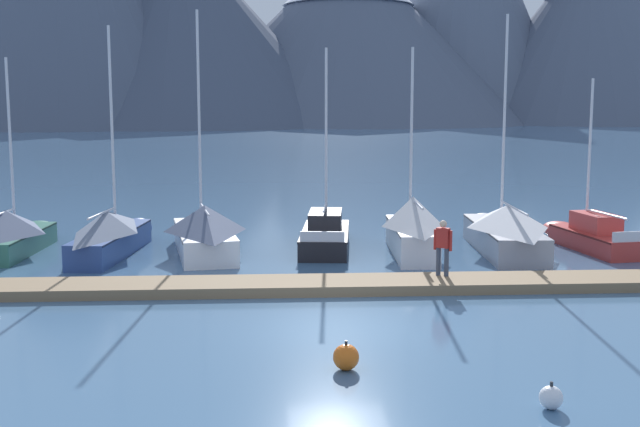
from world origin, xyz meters
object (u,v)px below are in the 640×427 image
at_px(sailboat_mid_dock_port, 203,229).
at_px(mooring_buoy_channel_marker, 551,398).
at_px(sailboat_second_berth, 113,232).
at_px(sailboat_far_berth, 411,226).
at_px(sailboat_end_of_dock, 588,235).
at_px(person_on_dock, 443,244).
at_px(sailboat_nearest_berth, 12,232).
at_px(mooring_buoy_inner_mooring, 346,357).
at_px(sailboat_outer_slip, 503,228).
at_px(sailboat_mid_dock_starboard, 326,233).

relative_size(sailboat_mid_dock_port, mooring_buoy_channel_marker, 17.18).
xyz_separation_m(sailboat_second_berth, mooring_buoy_channel_marker, (10.53, -15.58, -0.59)).
xyz_separation_m(sailboat_far_berth, sailboat_end_of_dock, (6.95, 0.72, -0.52)).
relative_size(sailboat_second_berth, person_on_dock, 4.84).
height_order(sailboat_mid_dock_port, mooring_buoy_channel_marker, sailboat_mid_dock_port).
bearing_deg(person_on_dock, sailboat_mid_dock_port, 141.92).
distance_m(sailboat_nearest_berth, sailboat_end_of_dock, 21.48).
distance_m(sailboat_nearest_berth, person_on_dock, 15.87).
xyz_separation_m(sailboat_mid_dock_port, person_on_dock, (7.54, -5.91, 0.40)).
xyz_separation_m(sailboat_nearest_berth, mooring_buoy_inner_mooring, (10.80, -13.79, -0.50)).
height_order(sailboat_outer_slip, mooring_buoy_inner_mooring, sailboat_outer_slip).
bearing_deg(mooring_buoy_channel_marker, mooring_buoy_inner_mooring, 145.28).
bearing_deg(mooring_buoy_channel_marker, sailboat_far_berth, 89.00).
height_order(sailboat_mid_dock_starboard, mooring_buoy_channel_marker, sailboat_mid_dock_starboard).
height_order(sailboat_mid_dock_port, sailboat_end_of_dock, sailboat_mid_dock_port).
bearing_deg(person_on_dock, sailboat_mid_dock_starboard, 113.95).
relative_size(sailboat_far_berth, mooring_buoy_channel_marker, 14.47).
bearing_deg(sailboat_far_berth, sailboat_mid_dock_starboard, 150.33).
bearing_deg(sailboat_mid_dock_starboard, mooring_buoy_inner_mooring, -93.09).
bearing_deg(sailboat_nearest_berth, mooring_buoy_inner_mooring, -51.93).
distance_m(sailboat_outer_slip, mooring_buoy_inner_mooring, 14.66).
height_order(sailboat_second_berth, sailboat_far_berth, sailboat_second_berth).
distance_m(person_on_dock, mooring_buoy_channel_marker, 9.88).
height_order(sailboat_mid_dock_starboard, sailboat_far_berth, sailboat_mid_dock_starboard).
bearing_deg(person_on_dock, sailboat_nearest_berth, 156.33).
height_order(sailboat_mid_dock_port, sailboat_far_berth, sailboat_mid_dock_port).
distance_m(sailboat_nearest_berth, sailboat_far_berth, 14.59).
height_order(sailboat_end_of_dock, mooring_buoy_channel_marker, sailboat_end_of_dock).
bearing_deg(sailboat_mid_dock_port, sailboat_end_of_dock, -0.77).
bearing_deg(mooring_buoy_inner_mooring, mooring_buoy_channel_marker, -34.72).
xyz_separation_m(sailboat_nearest_berth, sailboat_far_berth, (14.52, -1.37, 0.26)).
distance_m(sailboat_second_berth, mooring_buoy_inner_mooring, 14.96).
xyz_separation_m(sailboat_outer_slip, person_on_dock, (-3.50, -5.32, 0.40)).
bearing_deg(sailboat_mid_dock_starboard, person_on_dock, -66.05).
distance_m(sailboat_mid_dock_port, sailboat_mid_dock_starboard, 4.65).
relative_size(sailboat_second_berth, sailboat_end_of_dock, 1.29).
distance_m(sailboat_far_berth, sailboat_outer_slip, 3.53).
bearing_deg(sailboat_mid_dock_port, sailboat_nearest_berth, 176.25).
distance_m(sailboat_nearest_berth, sailboat_outer_slip, 18.06).
distance_m(sailboat_second_berth, sailboat_outer_slip, 14.30).
relative_size(sailboat_end_of_dock, person_on_dock, 3.76).
bearing_deg(mooring_buoy_inner_mooring, sailboat_end_of_dock, 50.90).
bearing_deg(sailboat_mid_dock_starboard, mooring_buoy_channel_marker, -80.69).
height_order(sailboat_second_berth, mooring_buoy_channel_marker, sailboat_second_berth).
bearing_deg(sailboat_nearest_berth, sailboat_second_berth, -9.24).
xyz_separation_m(sailboat_second_berth, mooring_buoy_inner_mooring, (7.06, -13.18, -0.54)).
bearing_deg(sailboat_end_of_dock, sailboat_nearest_berth, 178.26).
bearing_deg(sailboat_mid_dock_port, sailboat_second_berth, -177.38).
bearing_deg(sailboat_second_berth, mooring_buoy_inner_mooring, -61.81).
distance_m(sailboat_mid_dock_port, sailboat_far_berth, 7.59).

